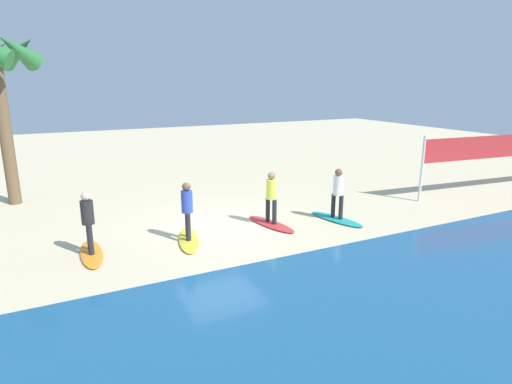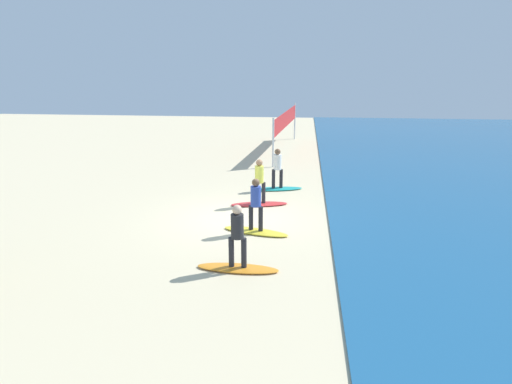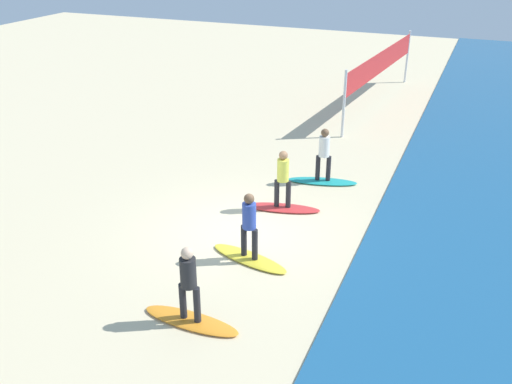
{
  "view_description": "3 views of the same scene",
  "coord_description": "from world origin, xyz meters",
  "px_view_note": "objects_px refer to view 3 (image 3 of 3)",
  "views": [
    {
      "loc": [
        4.65,
        11.85,
        4.45
      ],
      "look_at": [
        -1.07,
        0.4,
        1.12
      ],
      "focal_mm": 30.06,
      "sensor_mm": 36.0,
      "label": 1
    },
    {
      "loc": [
        13.88,
        2.11,
        5.0
      ],
      "look_at": [
        0.3,
        0.61,
        1.04
      ],
      "focal_mm": 30.84,
      "sensor_mm": 36.0,
      "label": 2
    },
    {
      "loc": [
        11.94,
        5.25,
        7.27
      ],
      "look_at": [
        0.16,
        0.44,
        1.26
      ],
      "focal_mm": 40.47,
      "sensor_mm": 36.0,
      "label": 3
    }
  ],
  "objects_px": {
    "surfer_red": "(283,175)",
    "surfboard_orange": "(191,321)",
    "surfboard_red": "(282,208)",
    "surfer_orange": "(189,279)",
    "surfer_teal": "(324,151)",
    "surfer_yellow": "(249,221)",
    "volleyball_net": "(381,64)",
    "surfboard_teal": "(322,181)",
    "surfboard_yellow": "(249,258)"
  },
  "relations": [
    {
      "from": "surfboard_orange",
      "to": "surfer_red",
      "type": "bearing_deg",
      "value": 92.27
    },
    {
      "from": "surfboard_teal",
      "to": "surfer_yellow",
      "type": "bearing_deg",
      "value": -107.26
    },
    {
      "from": "surfboard_red",
      "to": "surfboard_orange",
      "type": "bearing_deg",
      "value": -101.75
    },
    {
      "from": "surfboard_teal",
      "to": "surfer_red",
      "type": "distance_m",
      "value": 2.44
    },
    {
      "from": "surfboard_teal",
      "to": "surfboard_orange",
      "type": "xyz_separation_m",
      "value": [
        7.54,
        -0.52,
        0.0
      ]
    },
    {
      "from": "surfer_teal",
      "to": "surfer_yellow",
      "type": "distance_m",
      "value": 4.95
    },
    {
      "from": "surfer_teal",
      "to": "surfboard_teal",
      "type": "bearing_deg",
      "value": 0.0
    },
    {
      "from": "surfer_red",
      "to": "surfer_teal",
      "type": "bearing_deg",
      "value": 166.3
    },
    {
      "from": "surfer_teal",
      "to": "surfer_red",
      "type": "bearing_deg",
      "value": -13.7
    },
    {
      "from": "surfer_teal",
      "to": "surfer_orange",
      "type": "bearing_deg",
      "value": -3.94
    },
    {
      "from": "surfboard_teal",
      "to": "surfer_teal",
      "type": "distance_m",
      "value": 0.99
    },
    {
      "from": "volleyball_net",
      "to": "surfer_orange",
      "type": "bearing_deg",
      "value": -1.62
    },
    {
      "from": "surfer_teal",
      "to": "surfer_orange",
      "type": "relative_size",
      "value": 1.0
    },
    {
      "from": "surfer_teal",
      "to": "surfer_red",
      "type": "distance_m",
      "value": 2.22
    },
    {
      "from": "surfboard_yellow",
      "to": "volleyball_net",
      "type": "xyz_separation_m",
      "value": [
        -13.65,
        0.29,
        1.74
      ]
    },
    {
      "from": "surfer_red",
      "to": "volleyball_net",
      "type": "distance_m",
      "value": 10.91
    },
    {
      "from": "surfboard_teal",
      "to": "surfer_orange",
      "type": "bearing_deg",
      "value": -107.18
    },
    {
      "from": "surfer_red",
      "to": "surfer_yellow",
      "type": "bearing_deg",
      "value": 3.71
    },
    {
      "from": "surfboard_yellow",
      "to": "surfboard_red",
      "type": "bearing_deg",
      "value": 108.42
    },
    {
      "from": "surfboard_red",
      "to": "surfboard_orange",
      "type": "xyz_separation_m",
      "value": [
        5.37,
        0.01,
        0.0
      ]
    },
    {
      "from": "surfboard_red",
      "to": "surfer_orange",
      "type": "relative_size",
      "value": 1.28
    },
    {
      "from": "surfboard_teal",
      "to": "surfer_orange",
      "type": "xyz_separation_m",
      "value": [
        7.54,
        -0.52,
        0.99
      ]
    },
    {
      "from": "surfer_yellow",
      "to": "surfboard_yellow",
      "type": "bearing_deg",
      "value": 0.0
    },
    {
      "from": "volleyball_net",
      "to": "surfer_red",
      "type": "bearing_deg",
      "value": -2.46
    },
    {
      "from": "surfer_teal",
      "to": "surfer_yellow",
      "type": "relative_size",
      "value": 1.0
    },
    {
      "from": "surfboard_red",
      "to": "surfer_red",
      "type": "distance_m",
      "value": 0.99
    },
    {
      "from": "surfer_red",
      "to": "surfboard_yellow",
      "type": "relative_size",
      "value": 0.78
    },
    {
      "from": "surfboard_red",
      "to": "surfer_teal",
      "type": "bearing_deg",
      "value": 64.46
    },
    {
      "from": "surfboard_teal",
      "to": "surfer_yellow",
      "type": "xyz_separation_m",
      "value": [
        4.94,
        -0.35,
        0.99
      ]
    },
    {
      "from": "surfer_teal",
      "to": "surfboard_orange",
      "type": "height_order",
      "value": "surfer_teal"
    },
    {
      "from": "surfer_yellow",
      "to": "surfboard_orange",
      "type": "xyz_separation_m",
      "value": [
        2.6,
        -0.17,
        -0.99
      ]
    },
    {
      "from": "surfboard_teal",
      "to": "volleyball_net",
      "type": "height_order",
      "value": "volleyball_net"
    },
    {
      "from": "surfer_orange",
      "to": "surfboard_red",
      "type": "bearing_deg",
      "value": -179.91
    },
    {
      "from": "surfer_red",
      "to": "surfer_yellow",
      "type": "distance_m",
      "value": 2.78
    },
    {
      "from": "surfer_red",
      "to": "surfboard_orange",
      "type": "height_order",
      "value": "surfer_red"
    },
    {
      "from": "surfboard_orange",
      "to": "volleyball_net",
      "type": "bearing_deg",
      "value": 90.57
    },
    {
      "from": "surfboard_teal",
      "to": "surfboard_orange",
      "type": "relative_size",
      "value": 1.0
    },
    {
      "from": "surfboard_teal",
      "to": "surfboard_yellow",
      "type": "height_order",
      "value": "same"
    },
    {
      "from": "surfer_teal",
      "to": "surfer_orange",
      "type": "height_order",
      "value": "same"
    },
    {
      "from": "volleyball_net",
      "to": "surfboard_orange",
      "type": "bearing_deg",
      "value": -1.62
    },
    {
      "from": "surfboard_teal",
      "to": "surfboard_orange",
      "type": "bearing_deg",
      "value": -107.18
    },
    {
      "from": "surfboard_teal",
      "to": "surfboard_red",
      "type": "relative_size",
      "value": 1.0
    },
    {
      "from": "surfer_yellow",
      "to": "volleyball_net",
      "type": "height_order",
      "value": "volleyball_net"
    },
    {
      "from": "surfboard_red",
      "to": "surfboard_yellow",
      "type": "xyz_separation_m",
      "value": [
        2.78,
        0.18,
        0.0
      ]
    },
    {
      "from": "volleyball_net",
      "to": "surfboard_yellow",
      "type": "bearing_deg",
      "value": -1.21
    },
    {
      "from": "surfer_yellow",
      "to": "volleyball_net",
      "type": "xyz_separation_m",
      "value": [
        -13.65,
        0.29,
        0.75
      ]
    },
    {
      "from": "surfer_teal",
      "to": "surfboard_orange",
      "type": "xyz_separation_m",
      "value": [
        7.54,
        -0.52,
        -0.99
      ]
    },
    {
      "from": "surfboard_yellow",
      "to": "surfboard_orange",
      "type": "height_order",
      "value": "same"
    },
    {
      "from": "surfboard_orange",
      "to": "surfer_teal",
      "type": "bearing_deg",
      "value": 88.25
    },
    {
      "from": "surfboard_teal",
      "to": "surfer_yellow",
      "type": "distance_m",
      "value": 5.05
    }
  ]
}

